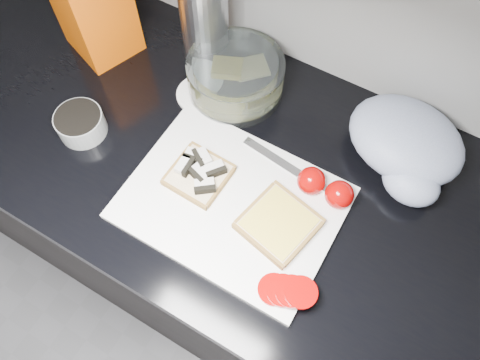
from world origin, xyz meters
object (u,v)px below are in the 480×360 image
at_px(glass_bowl, 236,77).
at_px(bread_bag, 93,7).
at_px(cutting_board, 232,203).
at_px(steel_canister, 204,14).

height_order(glass_bowl, bread_bag, bread_bag).
bearing_deg(cutting_board, bread_bag, 156.08).
distance_m(cutting_board, bread_bag, 0.52).
bearing_deg(steel_canister, bread_bag, -157.81).
bearing_deg(glass_bowl, steel_canister, 153.29).
distance_m(bread_bag, steel_canister, 0.24).
bearing_deg(cutting_board, glass_bowl, 119.09).
xyz_separation_m(glass_bowl, bread_bag, (-0.33, -0.04, 0.07)).
bearing_deg(glass_bowl, cutting_board, -60.91).
relative_size(glass_bowl, bread_bag, 0.93).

